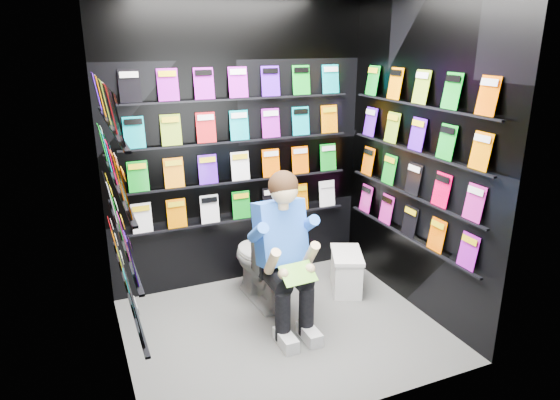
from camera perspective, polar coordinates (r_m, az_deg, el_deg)
name	(u,v)px	position (r m, az deg, el deg)	size (l,w,h in m)	color
floor	(283,329)	(4.13, 0.33, -14.51)	(2.40, 2.40, 0.00)	#5D5D5B
wall_back	(239,146)	(4.51, -4.75, 6.18)	(2.40, 0.04, 2.60)	black
wall_front	(356,215)	(2.76, 8.72, -1.73)	(2.40, 0.04, 2.60)	black
wall_left	(109,191)	(3.33, -18.94, 0.94)	(0.04, 2.00, 2.60)	black
wall_right	(418,157)	(4.21, 15.55, 4.73)	(0.04, 2.00, 2.60)	black
comics_back	(240,146)	(4.48, -4.63, 6.17)	(2.10, 0.06, 1.37)	#EE003E
comics_left	(114,190)	(3.33, -18.44, 1.09)	(0.06, 1.70, 1.37)	#EE003E
comics_right	(416,157)	(4.19, 15.23, 4.77)	(0.06, 1.70, 1.37)	#EE003E
toilet	(262,261)	(4.39, -2.04, -6.98)	(0.42, 0.75, 0.73)	white
longbox	(346,273)	(4.67, 7.57, -8.26)	(0.24, 0.44, 0.33)	silver
longbox_lid	(347,255)	(4.59, 7.67, -6.22)	(0.27, 0.46, 0.03)	silver
reader	(279,233)	(3.90, -0.08, -3.85)	(0.52, 0.75, 1.39)	blue
held_comic	(298,274)	(3.69, 2.09, -8.40)	(0.26, 0.01, 0.18)	green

